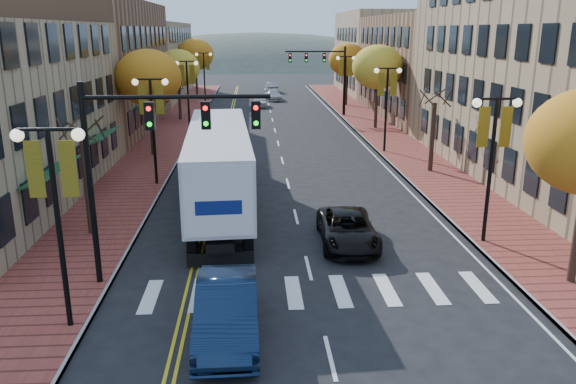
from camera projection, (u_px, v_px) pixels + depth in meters
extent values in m
plane|color=black|center=(321.00, 321.00, 17.15)|extent=(200.00, 200.00, 0.00)
cube|color=brown|center=(170.00, 134.00, 47.73)|extent=(4.00, 85.00, 0.15)
cube|color=brown|center=(379.00, 131.00, 48.84)|extent=(4.00, 85.00, 0.15)
cube|color=brown|center=(80.00, 66.00, 49.09)|extent=(12.00, 24.00, 11.00)
cube|color=#9E8966|center=(136.00, 60.00, 73.26)|extent=(12.00, 26.00, 9.50)
cube|color=brown|center=(452.00, 66.00, 57.16)|extent=(15.00, 24.00, 10.00)
cube|color=#9E8966|center=(398.00, 53.00, 78.11)|extent=(15.00, 20.00, 11.00)
cylinder|color=#382619|center=(87.00, 186.00, 23.64)|extent=(0.28, 0.28, 4.20)
cylinder|color=#382619|center=(151.00, 119.00, 38.88)|extent=(0.28, 0.28, 4.90)
ellipsoid|color=orange|center=(148.00, 77.00, 38.09)|extent=(4.48, 4.48, 3.81)
cylinder|color=#382619|center=(179.00, 96.00, 54.27)|extent=(0.28, 0.28, 4.55)
ellipsoid|color=yellow|center=(178.00, 68.00, 53.53)|extent=(4.16, 4.16, 3.54)
cylinder|color=#382619|center=(196.00, 78.00, 71.45)|extent=(0.28, 0.28, 5.04)
ellipsoid|color=orange|center=(195.00, 54.00, 70.64)|extent=(4.61, 4.61, 3.92)
cylinder|color=#382619|center=(432.00, 137.00, 34.34)|extent=(0.28, 0.28, 4.20)
cylinder|color=#382619|center=(376.00, 100.00, 49.58)|extent=(0.28, 0.28, 4.90)
ellipsoid|color=yellow|center=(378.00, 67.00, 48.78)|extent=(4.48, 4.48, 3.81)
cylinder|color=#382619|center=(347.00, 84.00, 64.93)|extent=(0.28, 0.28, 4.76)
ellipsoid|color=orange|center=(347.00, 60.00, 64.16)|extent=(4.35, 4.35, 3.70)
cylinder|color=black|center=(60.00, 234.00, 15.86)|extent=(0.16, 0.16, 6.00)
cylinder|color=black|center=(47.00, 129.00, 15.02)|extent=(1.60, 0.10, 0.10)
sphere|color=#FFF2CC|center=(17.00, 135.00, 15.01)|extent=(0.36, 0.36, 0.36)
sphere|color=#FFF2CC|center=(78.00, 135.00, 15.11)|extent=(0.36, 0.36, 0.36)
cube|color=gold|center=(35.00, 170.00, 15.30)|extent=(0.45, 0.03, 1.60)
cube|color=gold|center=(69.00, 169.00, 15.35)|extent=(0.45, 0.03, 1.60)
cylinder|color=black|center=(154.00, 134.00, 31.19)|extent=(0.16, 0.16, 6.00)
cylinder|color=black|center=(150.00, 79.00, 30.36)|extent=(1.60, 0.10, 0.10)
sphere|color=#FFF2CC|center=(135.00, 82.00, 30.35)|extent=(0.36, 0.36, 0.36)
sphere|color=#FFF2CC|center=(165.00, 82.00, 30.45)|extent=(0.36, 0.36, 0.36)
cube|color=gold|center=(143.00, 100.00, 30.64)|extent=(0.45, 0.03, 1.60)
cube|color=gold|center=(160.00, 100.00, 30.69)|extent=(0.45, 0.03, 1.60)
cylinder|color=black|center=(188.00, 97.00, 48.45)|extent=(0.16, 0.16, 6.00)
cylinder|color=black|center=(186.00, 61.00, 47.61)|extent=(1.60, 0.10, 0.10)
sphere|color=#FFF2CC|center=(177.00, 63.00, 47.61)|extent=(0.36, 0.36, 0.36)
sphere|color=#FFF2CC|center=(196.00, 63.00, 47.71)|extent=(0.36, 0.36, 0.36)
cube|color=gold|center=(182.00, 75.00, 47.89)|extent=(0.45, 0.03, 1.60)
cube|color=gold|center=(192.00, 74.00, 47.95)|extent=(0.45, 0.03, 1.60)
cylinder|color=black|center=(204.00, 79.00, 65.70)|extent=(0.16, 0.16, 6.00)
cylinder|color=black|center=(203.00, 53.00, 64.87)|extent=(1.60, 0.10, 0.10)
sphere|color=#FFF2CC|center=(197.00, 54.00, 64.86)|extent=(0.36, 0.36, 0.36)
sphere|color=#FFF2CC|center=(210.00, 54.00, 64.96)|extent=(0.36, 0.36, 0.36)
cube|color=gold|center=(200.00, 63.00, 65.15)|extent=(0.45, 0.03, 1.60)
cube|color=gold|center=(208.00, 63.00, 65.20)|extent=(0.45, 0.03, 1.60)
cylinder|color=black|center=(490.00, 174.00, 22.53)|extent=(0.16, 0.16, 6.00)
cylinder|color=black|center=(498.00, 99.00, 21.70)|extent=(1.60, 0.10, 0.10)
sphere|color=#FFF2CC|center=(477.00, 103.00, 21.69)|extent=(0.36, 0.36, 0.36)
sphere|color=#FFF2CC|center=(517.00, 103.00, 21.79)|extent=(0.36, 0.36, 0.36)
cube|color=gold|center=(483.00, 127.00, 21.97)|extent=(0.45, 0.03, 1.60)
cube|color=gold|center=(506.00, 127.00, 22.03)|extent=(0.45, 0.03, 1.60)
cylinder|color=black|center=(386.00, 111.00, 39.79)|extent=(0.16, 0.16, 6.00)
cylinder|color=black|center=(388.00, 68.00, 38.95)|extent=(1.60, 0.10, 0.10)
sphere|color=#FFF2CC|center=(377.00, 71.00, 38.94)|extent=(0.36, 0.36, 0.36)
sphere|color=#FFF2CC|center=(399.00, 70.00, 39.04)|extent=(0.36, 0.36, 0.36)
cube|color=gold|center=(381.00, 84.00, 39.23)|extent=(0.45, 0.03, 1.60)
cube|color=gold|center=(394.00, 84.00, 39.29)|extent=(0.45, 0.03, 1.60)
cylinder|color=black|center=(345.00, 87.00, 57.04)|extent=(0.16, 0.16, 6.00)
cylinder|color=black|center=(346.00, 57.00, 56.21)|extent=(1.60, 0.10, 0.10)
sphere|color=#FFF2CC|center=(338.00, 58.00, 56.20)|extent=(0.36, 0.36, 0.36)
sphere|color=#FFF2CC|center=(354.00, 58.00, 56.30)|extent=(0.36, 0.36, 0.36)
cube|color=gold|center=(341.00, 68.00, 56.49)|extent=(0.45, 0.03, 1.60)
cube|color=gold|center=(350.00, 68.00, 56.54)|extent=(0.45, 0.03, 1.60)
cylinder|color=black|center=(91.00, 189.00, 18.60)|extent=(0.20, 0.20, 7.00)
cylinder|color=black|center=(177.00, 97.00, 17.95)|extent=(6.00, 0.14, 0.14)
cube|color=black|center=(150.00, 116.00, 18.06)|extent=(0.30, 0.25, 0.90)
sphere|color=#FF0C0C|center=(148.00, 109.00, 17.86)|extent=(0.16, 0.16, 0.16)
cube|color=black|center=(206.00, 115.00, 18.17)|extent=(0.30, 0.25, 0.90)
sphere|color=#FF0C0C|center=(205.00, 108.00, 17.97)|extent=(0.16, 0.16, 0.16)
cube|color=black|center=(256.00, 115.00, 18.27)|extent=(0.30, 0.25, 0.90)
sphere|color=#FF0C0C|center=(256.00, 108.00, 18.07)|extent=(0.16, 0.16, 0.16)
cylinder|color=black|center=(344.00, 82.00, 56.90)|extent=(0.20, 0.20, 7.00)
cylinder|color=black|center=(315.00, 51.00, 55.88)|extent=(6.00, 0.14, 0.14)
cube|color=black|center=(324.00, 58.00, 56.10)|extent=(0.30, 0.25, 0.90)
sphere|color=#FF0C0C|center=(324.00, 55.00, 55.90)|extent=(0.16, 0.16, 0.16)
cube|color=black|center=(306.00, 58.00, 55.99)|extent=(0.30, 0.25, 0.90)
sphere|color=#FF0C0C|center=(306.00, 55.00, 55.78)|extent=(0.16, 0.16, 0.16)
cube|color=black|center=(290.00, 58.00, 55.89)|extent=(0.30, 0.25, 0.90)
sphere|color=#FF0C0C|center=(290.00, 55.00, 55.68)|extent=(0.16, 0.16, 0.16)
cube|color=black|center=(220.00, 197.00, 26.85)|extent=(1.75, 13.56, 0.36)
cube|color=silver|center=(219.00, 160.00, 26.35)|extent=(3.42, 13.65, 2.91)
cube|color=black|center=(219.00, 145.00, 34.56)|extent=(2.76, 3.25, 2.60)
cylinder|color=black|center=(192.00, 246.00, 21.67)|extent=(0.42, 1.06, 1.04)
cylinder|color=black|center=(249.00, 244.00, 21.92)|extent=(0.42, 1.06, 1.04)
cylinder|color=black|center=(193.00, 235.00, 22.86)|extent=(0.42, 1.06, 1.04)
cylinder|color=black|center=(247.00, 233.00, 23.11)|extent=(0.42, 1.06, 1.04)
cylinder|color=black|center=(202.00, 170.00, 33.58)|extent=(0.42, 1.06, 1.04)
cylinder|color=black|center=(238.00, 169.00, 33.83)|extent=(0.42, 1.06, 1.04)
cylinder|color=black|center=(203.00, 161.00, 35.77)|extent=(0.42, 1.06, 1.04)
cylinder|color=black|center=(237.00, 160.00, 36.01)|extent=(0.42, 1.06, 1.04)
imported|color=#0D1B34|center=(227.00, 310.00, 16.10)|extent=(1.84, 5.04, 1.65)
imported|color=black|center=(348.00, 229.00, 23.11)|extent=(2.37, 4.91, 1.35)
imported|color=silver|center=(260.00, 101.00, 64.83)|extent=(1.55, 3.78, 1.28)
imported|color=#9FA0A7|center=(274.00, 95.00, 70.89)|extent=(2.21, 4.58, 1.28)
imported|color=#96959C|center=(272.00, 87.00, 80.14)|extent=(1.78, 4.34, 1.40)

